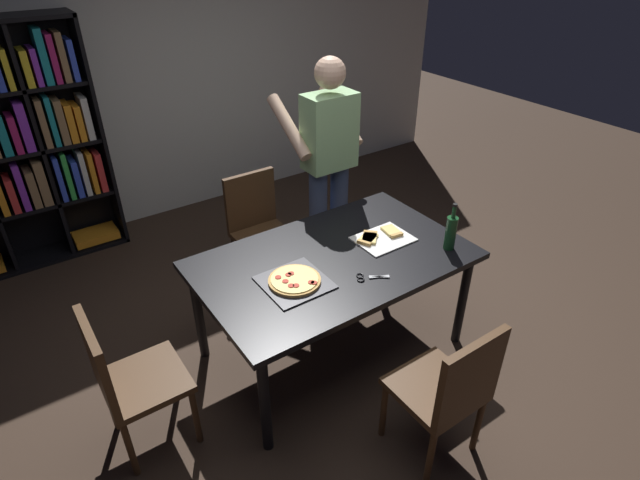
{
  "coord_description": "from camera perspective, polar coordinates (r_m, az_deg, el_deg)",
  "views": [
    {
      "loc": [
        -1.54,
        -2.09,
        2.51
      ],
      "look_at": [
        0.0,
        0.15,
        0.8
      ],
      "focal_mm": 28.51,
      "sensor_mm": 36.0,
      "label": 1
    }
  ],
  "objects": [
    {
      "name": "person_serving_pizza",
      "position": [
        3.83,
        0.9,
        8.96
      ],
      "size": [
        0.55,
        0.54,
        1.75
      ],
      "color": "#38476B",
      "rests_on": "ground_plane"
    },
    {
      "name": "chair_left_end",
      "position": [
        2.89,
        -20.96,
        -14.18
      ],
      "size": [
        0.42,
        0.42,
        0.9
      ],
      "color": "#472D19",
      "rests_on": "ground_plane"
    },
    {
      "name": "kitchen_scissors",
      "position": [
        2.97,
        5.31,
        -4.18
      ],
      "size": [
        0.19,
        0.15,
        0.01
      ],
      "color": "silver",
      "rests_on": "dining_table"
    },
    {
      "name": "wine_bottle",
      "position": [
        3.26,
        14.48,
        0.89
      ],
      "size": [
        0.07,
        0.07,
        0.32
      ],
      "color": "#194723",
      "rests_on": "dining_table"
    },
    {
      "name": "back_wall",
      "position": [
        5.06,
        -16.84,
        18.21
      ],
      "size": [
        6.4,
        0.1,
        2.8
      ],
      "primitive_type": "cube",
      "color": "silver",
      "rests_on": "ground_plane"
    },
    {
      "name": "chair_near_camera",
      "position": [
        2.75,
        14.33,
        -15.8
      ],
      "size": [
        0.42,
        0.42,
        0.9
      ],
      "color": "#472D19",
      "rests_on": "ground_plane"
    },
    {
      "name": "pepperoni_pizza_on_tray",
      "position": [
        2.91,
        -2.88,
        -4.62
      ],
      "size": [
        0.36,
        0.36,
        0.04
      ],
      "color": "#2D2D33",
      "rests_on": "dining_table"
    },
    {
      "name": "chair_far_side",
      "position": [
        3.99,
        -6.97,
        1.85
      ],
      "size": [
        0.42,
        0.42,
        0.9
      ],
      "color": "#472D19",
      "rests_on": "ground_plane"
    },
    {
      "name": "bookshelf",
      "position": [
        4.7,
        -31.73,
        9.02
      ],
      "size": [
        1.4,
        0.35,
        1.95
      ],
      "color": "black",
      "rests_on": "ground_plane"
    },
    {
      "name": "pizza_slices_on_towel",
      "position": [
        3.33,
        6.77,
        0.27
      ],
      "size": [
        0.36,
        0.28,
        0.03
      ],
      "color": "white",
      "rests_on": "dining_table"
    },
    {
      "name": "ground_plane",
      "position": [
        3.61,
        1.38,
        -11.89
      ],
      "size": [
        12.0,
        12.0,
        0.0
      ],
      "primitive_type": "plane",
      "color": "#38281E"
    },
    {
      "name": "dining_table",
      "position": [
        3.17,
        1.54,
        -3.0
      ],
      "size": [
        1.67,
        1.03,
        0.75
      ],
      "color": "black",
      "rests_on": "ground_plane"
    }
  ]
}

